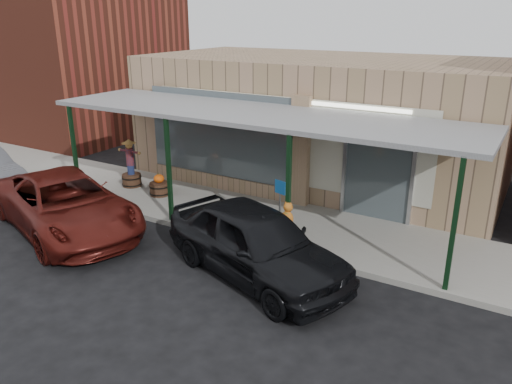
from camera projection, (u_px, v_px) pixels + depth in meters
The scene contains 10 objects.
ground at pixel (173, 273), 11.33m from camera, with size 120.00×120.00×0.00m, color black.
sidewalk at pixel (254, 217), 14.22m from camera, with size 40.00×3.20×0.15m, color gray.
storefront at pixel (321, 120), 17.24m from camera, with size 12.00×6.25×4.20m.
awning at pixel (253, 116), 13.20m from camera, with size 12.00×3.00×3.04m.
block_buildings_near at pixel (392, 71), 16.56m from camera, with size 61.00×8.00×8.00m.
barrel_scarecrow at pixel (131, 170), 16.43m from camera, with size 0.94×0.79×1.60m.
barrel_pumpkin at pixel (159, 187), 15.70m from camera, with size 0.62×0.62×0.72m.
handicap_sign at pixel (280, 203), 12.18m from camera, with size 0.33×0.12×1.62m.
parked_sedan at pixel (256, 242), 10.96m from camera, with size 5.15×3.38×1.63m.
car_maroon at pixel (66, 204), 13.30m from camera, with size 2.53×5.48×1.52m, color #571611.
Camera 1 is at (6.73, -7.69, 5.55)m, focal length 35.00 mm.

